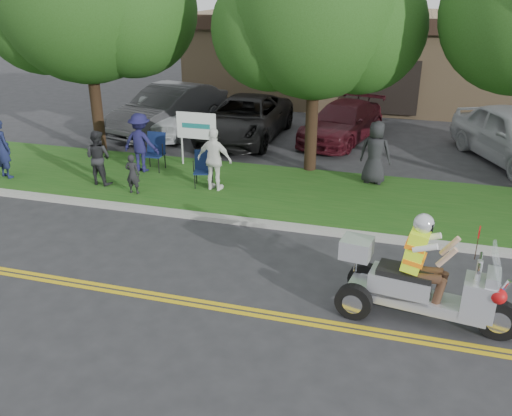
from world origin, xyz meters
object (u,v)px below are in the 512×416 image
(lawn_chair_a, at_px, (155,149))
(parked_car_far_left, at_px, (158,112))
(parked_car_right, at_px, (342,122))
(spectator_adult_mid, at_px, (98,157))
(lawn_chair_b, at_px, (204,166))
(spectator_adult_right, at_px, (215,160))
(trike_scooter, at_px, (418,284))
(parked_car_mid, at_px, (244,119))
(spectator_adult_left, at_px, (2,149))
(parked_car_left, at_px, (170,109))

(lawn_chair_a, relative_size, parked_car_far_left, 0.23)
(parked_car_right, bearing_deg, lawn_chair_a, -119.94)
(spectator_adult_mid, height_order, parked_car_far_left, spectator_adult_mid)
(lawn_chair_b, bearing_deg, spectator_adult_right, -46.97)
(spectator_adult_right, bearing_deg, lawn_chair_b, -24.13)
(trike_scooter, height_order, parked_car_mid, trike_scooter)
(spectator_adult_right, height_order, parked_car_mid, spectator_adult_right)
(spectator_adult_mid, height_order, parked_car_right, spectator_adult_mid)
(lawn_chair_b, height_order, spectator_adult_mid, spectator_adult_mid)
(lawn_chair_a, relative_size, lawn_chair_b, 1.13)
(lawn_chair_b, distance_m, spectator_adult_mid, 2.93)
(spectator_adult_left, relative_size, parked_car_left, 0.32)
(spectator_adult_left, height_order, spectator_adult_right, spectator_adult_left)
(spectator_adult_right, relative_size, parked_car_mid, 0.31)
(lawn_chair_b, relative_size, parked_car_mid, 0.18)
(trike_scooter, height_order, spectator_adult_right, trike_scooter)
(parked_car_left, relative_size, parked_car_right, 1.15)
(lawn_chair_a, relative_size, parked_car_right, 0.24)
(trike_scooter, relative_size, lawn_chair_b, 3.09)
(lawn_chair_b, height_order, spectator_adult_left, spectator_adult_left)
(spectator_adult_left, relative_size, spectator_adult_mid, 1.12)
(lawn_chair_b, height_order, parked_car_far_left, parked_car_far_left)
(parked_car_right, bearing_deg, spectator_adult_left, -127.31)
(trike_scooter, bearing_deg, spectator_adult_left, 169.57)
(parked_car_left, bearing_deg, parked_car_mid, 10.46)
(parked_car_mid, bearing_deg, lawn_chair_b, -84.38)
(parked_car_left, height_order, parked_car_right, parked_car_left)
(trike_scooter, relative_size, spectator_adult_mid, 1.97)
(lawn_chair_b, height_order, parked_car_mid, parked_car_mid)
(spectator_adult_mid, bearing_deg, parked_car_right, -125.40)
(trike_scooter, bearing_deg, parked_car_left, 140.40)
(lawn_chair_a, xyz_separation_m, parked_car_right, (4.93, 5.05, -0.05))
(spectator_adult_mid, bearing_deg, parked_car_left, -78.61)
(lawn_chair_b, xyz_separation_m, parked_car_far_left, (-3.80, 5.08, 0.16))
(spectator_adult_right, relative_size, parked_car_left, 0.32)
(lawn_chair_b, relative_size, parked_car_right, 0.21)
(lawn_chair_b, distance_m, parked_car_right, 6.67)
(parked_car_left, bearing_deg, parked_car_right, 19.18)
(spectator_adult_left, relative_size, parked_car_right, 0.37)
(parked_car_left, bearing_deg, spectator_adult_mid, -71.03)
(spectator_adult_left, bearing_deg, lawn_chair_a, -135.03)
(trike_scooter, xyz_separation_m, parked_car_far_left, (-9.59, 10.02, 0.13))
(spectator_adult_left, distance_m, parked_car_right, 11.19)
(lawn_chair_b, distance_m, parked_car_left, 6.31)
(spectator_adult_mid, bearing_deg, parked_car_far_left, -74.66)
(spectator_adult_mid, xyz_separation_m, parked_car_far_left, (-0.97, 5.80, -0.06))
(spectator_adult_right, height_order, parked_car_left, spectator_adult_right)
(trike_scooter, distance_m, spectator_adult_mid, 9.60)
(spectator_adult_right, height_order, parked_car_far_left, spectator_adult_right)
(parked_car_left, height_order, parked_car_mid, parked_car_left)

